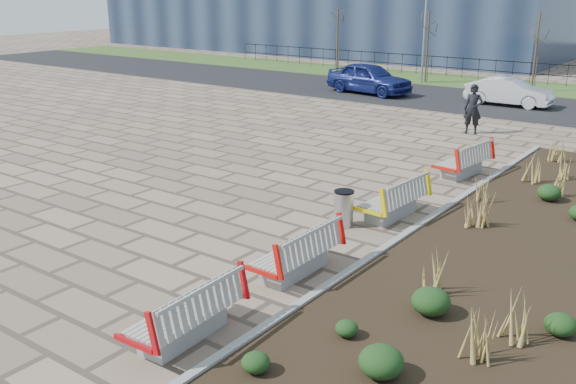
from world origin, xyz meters
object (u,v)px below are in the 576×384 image
Objects in this scene: litter_bin at (344,209)px; bench_b at (294,250)px; bench_a at (183,310)px; car_blue at (369,78)px; pedestrian at (473,109)px; bench_c at (391,197)px; lamp_west at (425,29)px; bench_d at (462,159)px; car_silver at (509,92)px.

bench_b is at bearing -77.66° from litter_bin.
car_blue is at bearing 110.62° from bench_a.
pedestrian reaches higher than car_blue.
bench_a is 1.00× the size of bench_b.
bench_c is 18.62m from car_blue.
bench_a is at bearing -72.06° from lamp_west.
car_blue is at bearing 116.24° from bench_b.
bench_c is at bearing -66.68° from lamp_west.
bench_c reaches higher than litter_bin.
bench_d is (0.00, 8.36, 0.00)m from bench_b.
lamp_west is at bearing 105.73° from bench_a.
bench_c is 0.35× the size of lamp_west.
lamp_west is at bearing 125.70° from bench_d.
pedestrian reaches higher than bench_d.
bench_a is 5.80m from litter_bin.
lamp_west is at bearing 117.43° from bench_c.
bench_c is 16.93m from car_silver.
litter_bin is at bearing -113.80° from bench_c.
car_silver is at bearing -75.68° from car_blue.
lamp_west is at bearing 109.98° from pedestrian.
bench_b is 26.55m from lamp_west.
bench_b is 0.46× the size of car_blue.
pedestrian is at bearing 96.40° from litter_bin.
bench_d is at bearing 87.80° from bench_a.
bench_d is at bearing -84.94° from pedestrian.
car_silver is (-2.69, 16.71, 0.16)m from bench_c.
bench_b is at bearing -95.70° from pedestrian.
pedestrian reaches higher than bench_c.
bench_a reaches higher than litter_bin.
bench_b is 0.54× the size of car_silver.
bench_c is 1.13× the size of pedestrian.
bench_b is at bearing 87.80° from bench_a.
bench_a and bench_b have the same top height.
litter_bin is at bearing -174.22° from car_silver.
pedestrian is 13.16m from lamp_west.
car_blue is (-7.76, 5.92, -0.13)m from pedestrian.
pedestrian is 9.76m from car_blue.
car_silver is at bearing 103.24° from bench_c.
car_silver is 0.65× the size of lamp_west.
bench_a is 24.82m from car_blue.
litter_bin is at bearing -96.91° from pedestrian.
bench_a is at bearing -97.02° from pedestrian.
lamp_west is (-7.13, 10.86, 2.11)m from pedestrian.
lamp_west is (-8.39, 22.04, 2.63)m from litter_bin.
car_blue is (-9.01, 17.10, 0.39)m from litter_bin.
lamp_west reaches higher than car_blue.
litter_bin is 0.14× the size of lamp_west.
bench_b is at bearing -85.90° from bench_c.
pedestrian is 0.31× the size of lamp_west.
lamp_west is (-9.00, 27.80, 2.54)m from bench_a.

